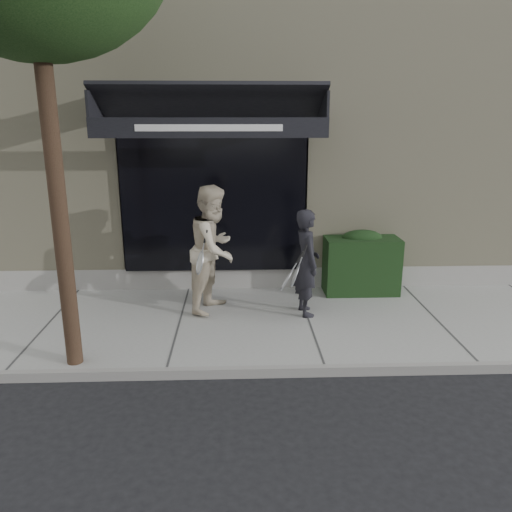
{
  "coord_description": "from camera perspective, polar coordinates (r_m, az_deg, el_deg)",
  "views": [
    {
      "loc": [
        -1.09,
        -7.2,
        3.17
      ],
      "look_at": [
        -0.8,
        0.6,
        0.98
      ],
      "focal_mm": 35.0,
      "sensor_mm": 36.0,
      "label": 1
    }
  ],
  "objects": [
    {
      "name": "hedge",
      "position": [
        9.09,
        11.88,
        -0.75
      ],
      "size": [
        1.3,
        0.7,
        1.14
      ],
      "color": "black",
      "rests_on": "sidewalk"
    },
    {
      "name": "building_facade",
      "position": [
        12.22,
        3.01,
        13.59
      ],
      "size": [
        14.3,
        8.04,
        5.64
      ],
      "color": "#C4BB96",
      "rests_on": "ground"
    },
    {
      "name": "curb",
      "position": [
        6.54,
        7.9,
        -12.82
      ],
      "size": [
        20.0,
        0.1,
        0.14
      ],
      "primitive_type": "cube",
      "color": "gray",
      "rests_on": "ground"
    },
    {
      "name": "pedestrian_front",
      "position": [
        7.84,
        5.76,
        -0.78
      ],
      "size": [
        0.71,
        0.88,
        1.69
      ],
      "color": "black",
      "rests_on": "sidewalk"
    },
    {
      "name": "ground",
      "position": [
        7.94,
        5.97,
        -7.97
      ],
      "size": [
        80.0,
        80.0,
        0.0
      ],
      "primitive_type": "plane",
      "color": "black",
      "rests_on": "ground"
    },
    {
      "name": "pedestrian_back",
      "position": [
        7.97,
        -4.82,
        0.81
      ],
      "size": [
        1.1,
        1.21,
        2.04
      ],
      "color": "beige",
      "rests_on": "sidewalk"
    },
    {
      "name": "sidewalk",
      "position": [
        7.92,
        5.98,
        -7.57
      ],
      "size": [
        20.0,
        3.0,
        0.12
      ],
      "primitive_type": "cube",
      "color": "gray",
      "rests_on": "ground"
    }
  ]
}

